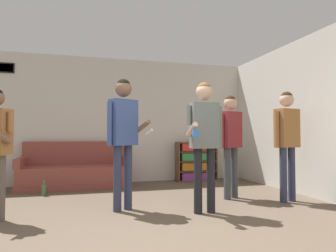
{
  "coord_description": "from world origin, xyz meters",
  "views": [
    {
      "loc": [
        -0.57,
        -2.48,
        1.02
      ],
      "look_at": [
        0.68,
        2.04,
        1.17
      ],
      "focal_mm": 32.0,
      "sensor_mm": 36.0,
      "label": 1
    }
  ],
  "objects_px": {
    "couch": "(75,172)",
    "bottle_on_floor": "(44,190)",
    "person_player_foreground_center": "(123,128)",
    "person_watcher_holding_cup": "(204,132)",
    "person_spectator_near_bookshelf": "(231,135)",
    "person_spectator_far_right": "(287,134)",
    "bookshelf": "(196,161)"
  },
  "relations": [
    {
      "from": "person_spectator_near_bookshelf",
      "to": "person_spectator_far_right",
      "type": "height_order",
      "value": "person_spectator_far_right"
    },
    {
      "from": "couch",
      "to": "bottle_on_floor",
      "type": "xyz_separation_m",
      "value": [
        -0.49,
        -0.73,
        -0.19
      ]
    },
    {
      "from": "couch",
      "to": "bookshelf",
      "type": "relative_size",
      "value": 2.26
    },
    {
      "from": "bookshelf",
      "to": "bottle_on_floor",
      "type": "height_order",
      "value": "bookshelf"
    },
    {
      "from": "person_player_foreground_center",
      "to": "person_watcher_holding_cup",
      "type": "relative_size",
      "value": 1.04
    },
    {
      "from": "person_player_foreground_center",
      "to": "person_spectator_near_bookshelf",
      "type": "relative_size",
      "value": 1.07
    },
    {
      "from": "person_watcher_holding_cup",
      "to": "person_spectator_near_bookshelf",
      "type": "bearing_deg",
      "value": 44.11
    },
    {
      "from": "person_spectator_near_bookshelf",
      "to": "bottle_on_floor",
      "type": "height_order",
      "value": "person_spectator_near_bookshelf"
    },
    {
      "from": "person_player_foreground_center",
      "to": "person_spectator_far_right",
      "type": "distance_m",
      "value": 2.51
    },
    {
      "from": "person_spectator_far_right",
      "to": "bottle_on_floor",
      "type": "bearing_deg",
      "value": 158.19
    },
    {
      "from": "bottle_on_floor",
      "to": "person_spectator_far_right",
      "type": "bearing_deg",
      "value": -21.81
    },
    {
      "from": "bookshelf",
      "to": "bottle_on_floor",
      "type": "xyz_separation_m",
      "value": [
        -3.09,
        -0.93,
        -0.33
      ]
    },
    {
      "from": "bookshelf",
      "to": "person_spectator_far_right",
      "type": "relative_size",
      "value": 0.54
    },
    {
      "from": "person_spectator_near_bookshelf",
      "to": "bottle_on_floor",
      "type": "bearing_deg",
      "value": 160.82
    },
    {
      "from": "bottle_on_floor",
      "to": "couch",
      "type": "bearing_deg",
      "value": 56.53
    },
    {
      "from": "person_spectator_near_bookshelf",
      "to": "bottle_on_floor",
      "type": "relative_size",
      "value": 6.54
    },
    {
      "from": "person_spectator_far_right",
      "to": "person_spectator_near_bookshelf",
      "type": "bearing_deg",
      "value": 148.59
    },
    {
      "from": "couch",
      "to": "bottle_on_floor",
      "type": "height_order",
      "value": "couch"
    },
    {
      "from": "bookshelf",
      "to": "person_spectator_far_right",
      "type": "distance_m",
      "value": 2.55
    },
    {
      "from": "couch",
      "to": "person_spectator_far_right",
      "type": "bearing_deg",
      "value": -34.65
    },
    {
      "from": "couch",
      "to": "person_watcher_holding_cup",
      "type": "distance_m",
      "value": 3.12
    },
    {
      "from": "bottle_on_floor",
      "to": "bookshelf",
      "type": "bearing_deg",
      "value": 16.74
    },
    {
      "from": "couch",
      "to": "person_player_foreground_center",
      "type": "height_order",
      "value": "person_player_foreground_center"
    },
    {
      "from": "person_player_foreground_center",
      "to": "bookshelf",
      "type": "bearing_deg",
      "value": 49.69
    },
    {
      "from": "bookshelf",
      "to": "person_spectator_far_right",
      "type": "xyz_separation_m",
      "value": [
        0.58,
        -2.4,
        0.61
      ]
    },
    {
      "from": "person_spectator_far_right",
      "to": "couch",
      "type": "bearing_deg",
      "value": 145.35
    },
    {
      "from": "couch",
      "to": "person_player_foreground_center",
      "type": "bearing_deg",
      "value": -71.73
    },
    {
      "from": "bookshelf",
      "to": "person_player_foreground_center",
      "type": "relative_size",
      "value": 0.51
    },
    {
      "from": "person_player_foreground_center",
      "to": "couch",
      "type": "bearing_deg",
      "value": 108.27
    },
    {
      "from": "person_watcher_holding_cup",
      "to": "person_spectator_far_right",
      "type": "height_order",
      "value": "person_watcher_holding_cup"
    },
    {
      "from": "person_spectator_far_right",
      "to": "bookshelf",
      "type": "bearing_deg",
      "value": 103.67
    },
    {
      "from": "person_spectator_near_bookshelf",
      "to": "person_spectator_far_right",
      "type": "xyz_separation_m",
      "value": [
        0.73,
        -0.45,
        0.02
      ]
    }
  ]
}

